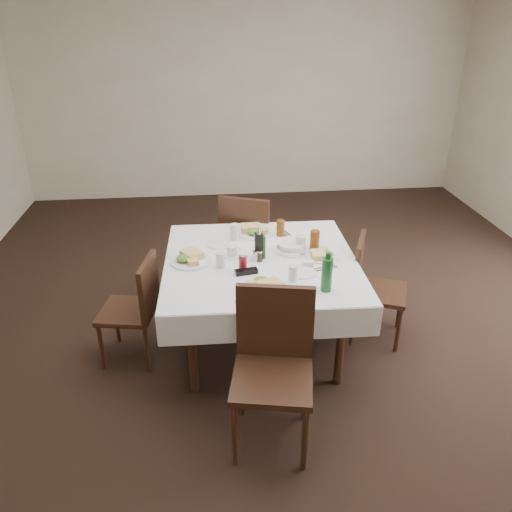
{
  "coord_description": "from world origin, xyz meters",
  "views": [
    {
      "loc": [
        -0.56,
        -3.43,
        2.44
      ],
      "look_at": [
        -0.23,
        -0.15,
        0.8
      ],
      "focal_mm": 35.0,
      "sensor_mm": 36.0,
      "label": 1
    }
  ],
  "objects_px": {
    "bread_basket": "(291,247)",
    "ketchup_bottle": "(243,262)",
    "dining_table": "(261,268)",
    "green_bottle": "(327,274)",
    "water_n": "(235,232)",
    "water_w": "(220,260)",
    "coffee_mug": "(232,252)",
    "water_e": "(301,244)",
    "chair_south": "(274,357)",
    "oil_cruet_dark": "(259,245)",
    "chair_north": "(248,237)",
    "water_s": "(293,273)",
    "chair_west": "(138,304)",
    "chair_east": "(370,282)",
    "oil_cruet_green": "(262,246)"
  },
  "relations": [
    {
      "from": "oil_cruet_dark",
      "to": "ketchup_bottle",
      "type": "distance_m",
      "value": 0.22
    },
    {
      "from": "chair_south",
      "to": "ketchup_bottle",
      "type": "distance_m",
      "value": 0.83
    },
    {
      "from": "water_s",
      "to": "coffee_mug",
      "type": "relative_size",
      "value": 0.91
    },
    {
      "from": "chair_east",
      "to": "water_s",
      "type": "height_order",
      "value": "water_s"
    },
    {
      "from": "water_w",
      "to": "ketchup_bottle",
      "type": "bearing_deg",
      "value": -16.47
    },
    {
      "from": "ketchup_bottle",
      "to": "green_bottle",
      "type": "height_order",
      "value": "green_bottle"
    },
    {
      "from": "water_e",
      "to": "ketchup_bottle",
      "type": "bearing_deg",
      "value": -153.32
    },
    {
      "from": "water_w",
      "to": "bread_basket",
      "type": "height_order",
      "value": "water_w"
    },
    {
      "from": "chair_north",
      "to": "ketchup_bottle",
      "type": "height_order",
      "value": "chair_north"
    },
    {
      "from": "dining_table",
      "to": "green_bottle",
      "type": "height_order",
      "value": "green_bottle"
    },
    {
      "from": "chair_south",
      "to": "bread_basket",
      "type": "distance_m",
      "value": 1.08
    },
    {
      "from": "bread_basket",
      "to": "coffee_mug",
      "type": "height_order",
      "value": "coffee_mug"
    },
    {
      "from": "chair_west",
      "to": "water_w",
      "type": "relative_size",
      "value": 7.42
    },
    {
      "from": "chair_east",
      "to": "bread_basket",
      "type": "xyz_separation_m",
      "value": [
        -0.63,
        0.06,
        0.31
      ]
    },
    {
      "from": "chair_west",
      "to": "water_w",
      "type": "distance_m",
      "value": 0.71
    },
    {
      "from": "water_n",
      "to": "oil_cruet_dark",
      "type": "bearing_deg",
      "value": -65.9
    },
    {
      "from": "chair_south",
      "to": "chair_west",
      "type": "height_order",
      "value": "chair_south"
    },
    {
      "from": "bread_basket",
      "to": "green_bottle",
      "type": "relative_size",
      "value": 0.81
    },
    {
      "from": "bread_basket",
      "to": "chair_south",
      "type": "bearing_deg",
      "value": -104.85
    },
    {
      "from": "water_s",
      "to": "oil_cruet_green",
      "type": "distance_m",
      "value": 0.42
    },
    {
      "from": "chair_north",
      "to": "water_s",
      "type": "xyz_separation_m",
      "value": [
        0.21,
        -1.22,
        0.27
      ]
    },
    {
      "from": "oil_cruet_dark",
      "to": "chair_north",
      "type": "bearing_deg",
      "value": 90.69
    },
    {
      "from": "chair_south",
      "to": "coffee_mug",
      "type": "distance_m",
      "value": 1.03
    },
    {
      "from": "water_s",
      "to": "bread_basket",
      "type": "distance_m",
      "value": 0.46
    },
    {
      "from": "bread_basket",
      "to": "oil_cruet_dark",
      "type": "relative_size",
      "value": 0.88
    },
    {
      "from": "water_w",
      "to": "coffee_mug",
      "type": "height_order",
      "value": "water_w"
    },
    {
      "from": "water_s",
      "to": "chair_west",
      "type": "bearing_deg",
      "value": 166.1
    },
    {
      "from": "water_w",
      "to": "dining_table",
      "type": "bearing_deg",
      "value": 16.79
    },
    {
      "from": "oil_cruet_green",
      "to": "water_w",
      "type": "bearing_deg",
      "value": -158.05
    },
    {
      "from": "chair_south",
      "to": "water_e",
      "type": "distance_m",
      "value": 1.1
    },
    {
      "from": "chair_south",
      "to": "bread_basket",
      "type": "xyz_separation_m",
      "value": [
        0.27,
        1.02,
        0.23
      ]
    },
    {
      "from": "ketchup_bottle",
      "to": "coffee_mug",
      "type": "xyz_separation_m",
      "value": [
        -0.06,
        0.2,
        -0.02
      ]
    },
    {
      "from": "bread_basket",
      "to": "oil_cruet_green",
      "type": "relative_size",
      "value": 1.02
    },
    {
      "from": "chair_south",
      "to": "oil_cruet_dark",
      "type": "xyz_separation_m",
      "value": [
        0.01,
        0.94,
        0.3
      ]
    },
    {
      "from": "water_e",
      "to": "oil_cruet_green",
      "type": "xyz_separation_m",
      "value": [
        -0.31,
        -0.06,
        0.03
      ]
    },
    {
      "from": "ketchup_bottle",
      "to": "coffee_mug",
      "type": "relative_size",
      "value": 0.95
    },
    {
      "from": "ketchup_bottle",
      "to": "coffee_mug",
      "type": "distance_m",
      "value": 0.22
    },
    {
      "from": "water_n",
      "to": "chair_north",
      "type": "bearing_deg",
      "value": 74.09
    },
    {
      "from": "bread_basket",
      "to": "water_e",
      "type": "bearing_deg",
      "value": -13.25
    },
    {
      "from": "coffee_mug",
      "to": "bread_basket",
      "type": "bearing_deg",
      "value": 5.38
    },
    {
      "from": "chair_east",
      "to": "chair_west",
      "type": "bearing_deg",
      "value": -176.27
    },
    {
      "from": "green_bottle",
      "to": "water_n",
      "type": "bearing_deg",
      "value": 122.4
    },
    {
      "from": "water_n",
      "to": "water_w",
      "type": "xyz_separation_m",
      "value": [
        -0.13,
        -0.46,
        -0.01
      ]
    },
    {
      "from": "dining_table",
      "to": "chair_north",
      "type": "distance_m",
      "value": 0.89
    },
    {
      "from": "chair_south",
      "to": "chair_west",
      "type": "bearing_deg",
      "value": 136.93
    },
    {
      "from": "oil_cruet_dark",
      "to": "coffee_mug",
      "type": "distance_m",
      "value": 0.21
    },
    {
      "from": "bread_basket",
      "to": "ketchup_bottle",
      "type": "bearing_deg",
      "value": -147.73
    },
    {
      "from": "chair_north",
      "to": "water_w",
      "type": "xyz_separation_m",
      "value": [
        -0.28,
        -0.97,
        0.27
      ]
    },
    {
      "from": "chair_north",
      "to": "oil_cruet_green",
      "type": "relative_size",
      "value": 4.41
    },
    {
      "from": "water_e",
      "to": "bread_basket",
      "type": "relative_size",
      "value": 0.61
    }
  ]
}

